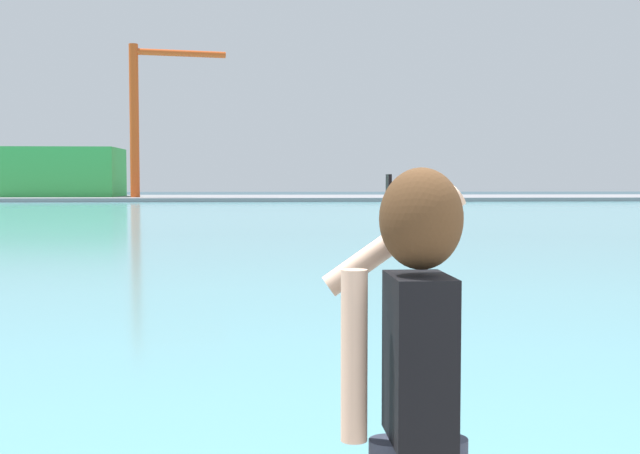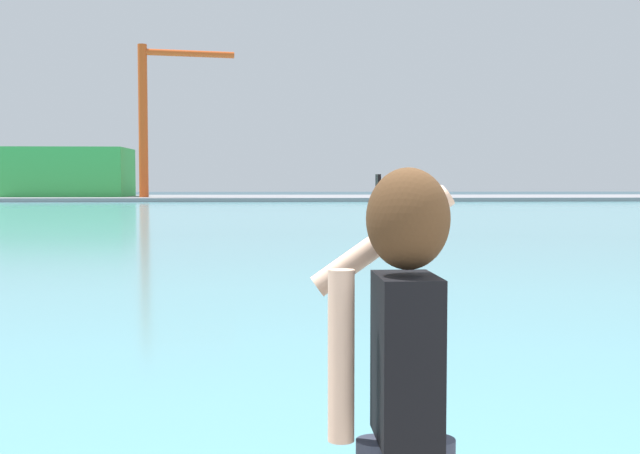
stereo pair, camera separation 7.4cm
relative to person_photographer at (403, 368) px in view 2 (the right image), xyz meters
The scene contains 6 objects.
ground_plane 49.15m from the person_photographer, 88.77° to the left, with size 220.00×220.00×0.00m, color #334751.
harbor_water 51.15m from the person_photographer, 88.82° to the left, with size 140.00×100.00×0.02m, color #599EA8.
far_shore_dock 91.13m from the person_photographer, 89.34° to the left, with size 140.00×20.00×0.42m, color gray.
person_photographer is the anchor object (origin of this frame).
warehouse_left 94.20m from the person_photographer, 104.76° to the left, with size 13.30×9.18×5.51m, color green.
port_crane 87.95m from the person_photographer, 99.02° to the left, with size 10.33×2.77×16.52m.
Camera 2 is at (-1.48, -1.78, 2.21)m, focal length 45.28 mm.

